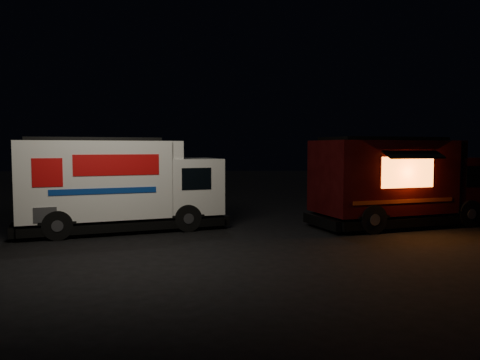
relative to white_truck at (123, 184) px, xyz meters
name	(u,v)px	position (x,y,z in m)	size (l,w,h in m)	color
ground	(215,235)	(3.04, -0.95, -1.52)	(80.00, 80.00, 0.00)	black
white_truck	(123,184)	(0.00, 0.00, 0.00)	(6.72, 2.29, 3.05)	white
red_truck	(403,181)	(9.60, 0.69, 0.02)	(6.62, 2.43, 3.08)	#3D0B0C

